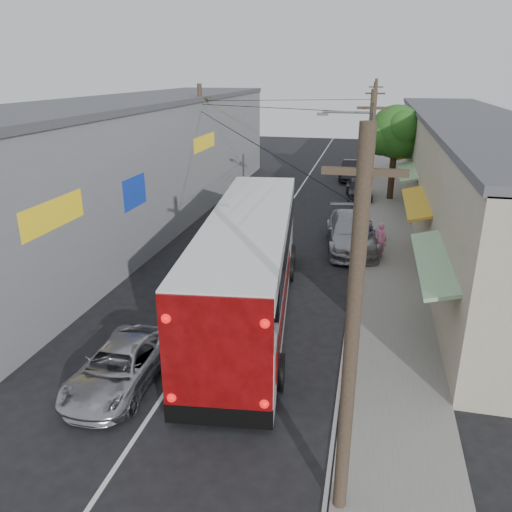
{
  "coord_description": "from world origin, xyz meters",
  "views": [
    {
      "loc": [
        5.29,
        -10.27,
        8.75
      ],
      "look_at": [
        1.18,
        7.56,
        1.92
      ],
      "focal_mm": 35.0,
      "sensor_mm": 36.0,
      "label": 1
    }
  ],
  "objects_px": {
    "pedestrian_far": "(367,238)",
    "parked_suv": "(352,232)",
    "parked_car_mid": "(359,189)",
    "parked_car_far": "(352,170)",
    "coach_bus": "(250,263)",
    "jeepney": "(120,367)",
    "pedestrian_near": "(380,239)"
  },
  "relations": [
    {
      "from": "pedestrian_far",
      "to": "parked_suv",
      "type": "bearing_deg",
      "value": -68.26
    },
    {
      "from": "parked_car_mid",
      "to": "parked_car_far",
      "type": "bearing_deg",
      "value": 90.61
    },
    {
      "from": "parked_car_mid",
      "to": "pedestrian_far",
      "type": "height_order",
      "value": "pedestrian_far"
    },
    {
      "from": "parked_car_far",
      "to": "pedestrian_far",
      "type": "distance_m",
      "value": 18.87
    },
    {
      "from": "coach_bus",
      "to": "pedestrian_far",
      "type": "distance_m",
      "value": 8.5
    },
    {
      "from": "parked_suv",
      "to": "parked_car_mid",
      "type": "height_order",
      "value": "parked_suv"
    },
    {
      "from": "parked_car_mid",
      "to": "parked_car_far",
      "type": "xyz_separation_m",
      "value": [
        -0.8,
        6.59,
        0.08
      ]
    },
    {
      "from": "parked_suv",
      "to": "parked_car_far",
      "type": "bearing_deg",
      "value": 85.52
    },
    {
      "from": "coach_bus",
      "to": "parked_suv",
      "type": "distance_m",
      "value": 9.12
    },
    {
      "from": "jeepney",
      "to": "parked_suv",
      "type": "xyz_separation_m",
      "value": [
        6.0,
        13.83,
        0.26
      ]
    },
    {
      "from": "parked_car_mid",
      "to": "parked_car_far",
      "type": "relative_size",
      "value": 0.87
    },
    {
      "from": "coach_bus",
      "to": "parked_suv",
      "type": "height_order",
      "value": "coach_bus"
    },
    {
      "from": "parked_suv",
      "to": "pedestrian_far",
      "type": "height_order",
      "value": "pedestrian_far"
    },
    {
      "from": "parked_car_mid",
      "to": "pedestrian_near",
      "type": "xyz_separation_m",
      "value": [
        1.43,
        -12.31,
        0.25
      ]
    },
    {
      "from": "pedestrian_near",
      "to": "pedestrian_far",
      "type": "xyz_separation_m",
      "value": [
        -0.63,
        0.1,
        -0.01
      ]
    },
    {
      "from": "pedestrian_near",
      "to": "coach_bus",
      "type": "bearing_deg",
      "value": 69.11
    },
    {
      "from": "jeepney",
      "to": "parked_car_mid",
      "type": "height_order",
      "value": "parked_car_mid"
    },
    {
      "from": "jeepney",
      "to": "pedestrian_near",
      "type": "distance_m",
      "value": 14.68
    },
    {
      "from": "coach_bus",
      "to": "pedestrian_far",
      "type": "relative_size",
      "value": 8.24
    },
    {
      "from": "parked_suv",
      "to": "pedestrian_near",
      "type": "height_order",
      "value": "pedestrian_near"
    },
    {
      "from": "coach_bus",
      "to": "pedestrian_far",
      "type": "height_order",
      "value": "coach_bus"
    },
    {
      "from": "coach_bus",
      "to": "pedestrian_far",
      "type": "bearing_deg",
      "value": 53.09
    },
    {
      "from": "parked_suv",
      "to": "parked_car_mid",
      "type": "xyz_separation_m",
      "value": [
        0.0,
        11.13,
        -0.17
      ]
    },
    {
      "from": "parked_car_far",
      "to": "coach_bus",
      "type": "bearing_deg",
      "value": -92.34
    },
    {
      "from": "parked_car_mid",
      "to": "pedestrian_near",
      "type": "height_order",
      "value": "pedestrian_near"
    },
    {
      "from": "parked_car_mid",
      "to": "parked_car_far",
      "type": "distance_m",
      "value": 6.64
    },
    {
      "from": "jeepney",
      "to": "pedestrian_near",
      "type": "height_order",
      "value": "pedestrian_near"
    },
    {
      "from": "coach_bus",
      "to": "parked_car_mid",
      "type": "height_order",
      "value": "coach_bus"
    },
    {
      "from": "pedestrian_near",
      "to": "parked_car_mid",
      "type": "bearing_deg",
      "value": -70.36
    },
    {
      "from": "parked_suv",
      "to": "pedestrian_far",
      "type": "relative_size",
      "value": 3.64
    },
    {
      "from": "coach_bus",
      "to": "parked_car_far",
      "type": "bearing_deg",
      "value": 77.36
    },
    {
      "from": "coach_bus",
      "to": "jeepney",
      "type": "xyz_separation_m",
      "value": [
        -2.59,
        -5.45,
        -1.4
      ]
    }
  ]
}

